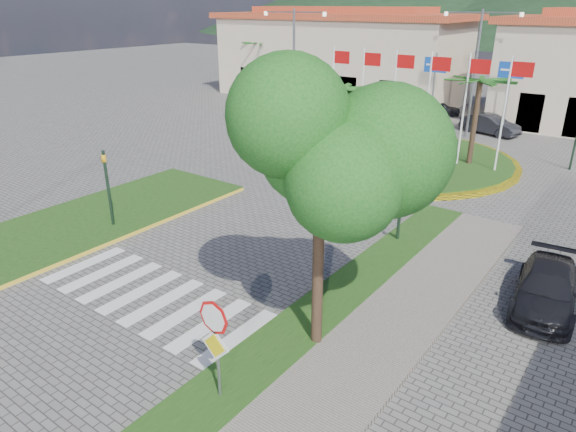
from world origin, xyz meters
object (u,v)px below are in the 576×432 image
Objects in this scene: stop_sign at (215,336)px; car_dark_b at (490,124)px; white_van at (353,108)px; deciduous_tree at (321,155)px; car_dark_a at (439,108)px; car_side_right at (547,288)px; roundabout_island at (401,159)px.

stop_sign reaches higher than car_dark_b.
white_van is at bearing 106.33° from car_dark_b.
deciduous_tree is 2.08× the size of car_dark_a.
deciduous_tree is at bearing -165.07° from white_van.
car_dark_b reaches higher than car_dark_a.
car_side_right is (13.08, -25.28, 0.04)m from car_dark_a.
stop_sign reaches higher than car_dark_a.
car_side_right is at bearing -172.80° from car_dark_a.
car_dark_b is at bearing 78.38° from roundabout_island.
roundabout_island is 3.16× the size of car_dark_b.
deciduous_tree is 1.52× the size of white_van.
roundabout_island is 1.87× the size of deciduous_tree.
white_van is 6.99m from car_dark_a.
car_side_right is at bearing 51.86° from deciduous_tree.
stop_sign is at bearing -159.49° from car_dark_b.
deciduous_tree is at bearing -157.60° from car_dark_b.
roundabout_island is 3.89× the size of car_dark_a.
white_van is 27.88m from car_side_right.
stop_sign reaches higher than white_van.
white_van is at bearing 109.09° from car_dark_a.
car_dark_a is at bearing 105.74° from deciduous_tree.
white_van reaches higher than car_side_right.
roundabout_island is 2.84× the size of white_van.
car_side_right is (7.88, -21.12, -0.06)m from car_dark_b.
deciduous_tree is 27.31m from car_dark_b.
roundabout_island is at bearing 124.24° from car_side_right.
deciduous_tree reaches higher than roundabout_island.
car_side_right is at bearing -49.13° from roundabout_island.
car_dark_b is (-3.50, 26.70, -4.51)m from deciduous_tree.
roundabout_island is at bearing 103.73° from stop_sign.
roundabout_island is 14.24m from car_dark_a.
stop_sign is at bearing 173.28° from car_dark_a.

